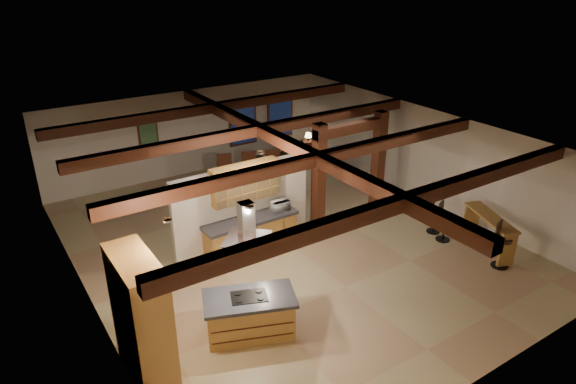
# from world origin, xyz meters

# --- Properties ---
(ground) EXTENTS (12.00, 12.00, 0.00)m
(ground) POSITION_xyz_m (0.00, 0.00, 0.00)
(ground) COLOR tan
(ground) RESTS_ON ground
(room_walls) EXTENTS (12.00, 12.00, 12.00)m
(room_walls) POSITION_xyz_m (0.00, 0.00, 1.78)
(room_walls) COLOR beige
(room_walls) RESTS_ON ground
(ceiling_beams) EXTENTS (10.00, 12.00, 0.28)m
(ceiling_beams) POSITION_xyz_m (0.00, 0.00, 2.76)
(ceiling_beams) COLOR #3A1D0E
(ceiling_beams) RESTS_ON room_walls
(timber_posts) EXTENTS (2.50, 0.30, 2.90)m
(timber_posts) POSITION_xyz_m (2.50, 0.50, 1.76)
(timber_posts) COLOR #3A1D0E
(timber_posts) RESTS_ON ground
(partition_wall) EXTENTS (3.80, 0.18, 2.20)m
(partition_wall) POSITION_xyz_m (-1.00, 0.50, 1.10)
(partition_wall) COLOR beige
(partition_wall) RESTS_ON ground
(pantry_cabinet) EXTENTS (0.67, 1.60, 2.40)m
(pantry_cabinet) POSITION_xyz_m (-4.67, -2.60, 1.20)
(pantry_cabinet) COLOR #AD7938
(pantry_cabinet) RESTS_ON ground
(back_counter) EXTENTS (2.50, 0.66, 0.94)m
(back_counter) POSITION_xyz_m (-1.00, 0.11, 0.48)
(back_counter) COLOR #AD7938
(back_counter) RESTS_ON ground
(upper_display_cabinet) EXTENTS (1.80, 0.36, 0.95)m
(upper_display_cabinet) POSITION_xyz_m (-1.00, 0.31, 1.85)
(upper_display_cabinet) COLOR #AD7938
(upper_display_cabinet) RESTS_ON partition_wall
(range_hood) EXTENTS (1.10, 1.10, 1.40)m
(range_hood) POSITION_xyz_m (-2.60, -2.67, 1.78)
(range_hood) COLOR silver
(range_hood) RESTS_ON room_walls
(back_windows) EXTENTS (2.70, 0.07, 1.70)m
(back_windows) POSITION_xyz_m (2.80, 5.93, 1.50)
(back_windows) COLOR #3A1D0E
(back_windows) RESTS_ON room_walls
(framed_art) EXTENTS (0.65, 0.05, 0.85)m
(framed_art) POSITION_xyz_m (-1.50, 5.94, 1.70)
(framed_art) COLOR #3A1D0E
(framed_art) RESTS_ON room_walls
(recessed_cans) EXTENTS (3.16, 2.46, 0.03)m
(recessed_cans) POSITION_xyz_m (-2.53, -1.93, 2.87)
(recessed_cans) COLOR silver
(recessed_cans) RESTS_ON room_walls
(kitchen_island) EXTENTS (2.01, 1.54, 0.89)m
(kitchen_island) POSITION_xyz_m (-2.60, -2.67, 0.45)
(kitchen_island) COLOR #AD7938
(kitchen_island) RESTS_ON ground
(dining_table) EXTENTS (1.75, 1.14, 0.58)m
(dining_table) POSITION_xyz_m (0.67, 2.95, 0.29)
(dining_table) COLOR #422210
(dining_table) RESTS_ON ground
(sofa) EXTENTS (1.85, 0.74, 0.54)m
(sofa) POSITION_xyz_m (3.04, 4.95, 0.27)
(sofa) COLOR black
(sofa) RESTS_ON ground
(microwave) EXTENTS (0.47, 0.32, 0.26)m
(microwave) POSITION_xyz_m (-0.12, 0.11, 1.07)
(microwave) COLOR silver
(microwave) RESTS_ON back_counter
(bar_counter) EXTENTS (1.09, 1.86, 0.96)m
(bar_counter) POSITION_xyz_m (4.09, -3.17, 0.65)
(bar_counter) COLOR #AD7938
(bar_counter) RESTS_ON ground
(side_table) EXTENTS (0.56, 0.56, 0.57)m
(side_table) POSITION_xyz_m (4.38, 5.17, 0.28)
(side_table) COLOR #3A1D0E
(side_table) RESTS_ON ground
(table_lamp) EXTENTS (0.27, 0.27, 0.31)m
(table_lamp) POSITION_xyz_m (4.38, 5.17, 0.79)
(table_lamp) COLOR black
(table_lamp) RESTS_ON side_table
(bar_stool_a) EXTENTS (0.43, 0.44, 1.16)m
(bar_stool_a) POSITION_xyz_m (3.69, -3.82, 0.59)
(bar_stool_a) COLOR black
(bar_stool_a) RESTS_ON ground
(bar_stool_b) EXTENTS (0.40, 0.41, 1.08)m
(bar_stool_b) POSITION_xyz_m (3.54, -2.18, 0.55)
(bar_stool_b) COLOR black
(bar_stool_b) RESTS_ON ground
(bar_stool_c) EXTENTS (0.37, 0.39, 1.05)m
(bar_stool_c) POSITION_xyz_m (3.68, -1.72, 0.53)
(bar_stool_c) COLOR black
(bar_stool_c) RESTS_ON ground
(dining_chairs) EXTENTS (2.59, 2.59, 1.34)m
(dining_chairs) POSITION_xyz_m (0.67, 2.95, 0.68)
(dining_chairs) COLOR #3A1D0E
(dining_chairs) RESTS_ON ground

